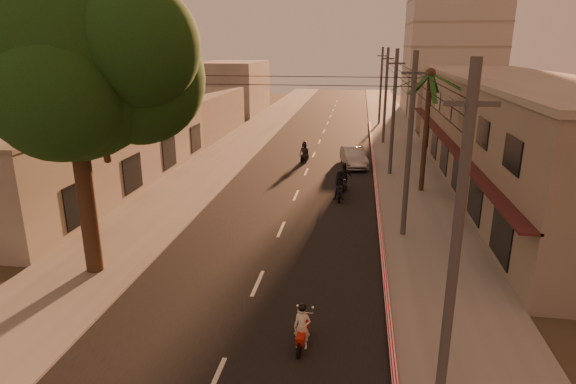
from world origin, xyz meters
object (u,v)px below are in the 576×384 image
scooter_red (302,328)px  scooter_far_a (304,153)px  palm_tree (430,80)px  broadleaf_tree (81,66)px  scooter_mid_b (344,178)px  parked_car (354,157)px  scooter_mid_a (340,186)px

scooter_red → scooter_far_a: (-2.80, 25.23, 0.09)m
palm_tree → scooter_red: (-5.71, -17.98, -6.46)m
broadleaf_tree → scooter_red: 12.52m
scooter_red → scooter_mid_b: bearing=91.5°
palm_tree → parked_car: (-4.49, 6.32, -6.39)m
parked_car → scooter_red: bearing=-103.6°
palm_tree → scooter_far_a: size_ratio=4.75×
scooter_mid_b → parked_car: bearing=85.3°
scooter_mid_b → scooter_far_a: (-3.49, 7.67, -0.06)m
parked_car → scooter_mid_b: bearing=-105.3°
scooter_mid_a → parked_car: size_ratio=0.41×
palm_tree → scooter_mid_b: palm_tree is taller
scooter_red → palm_tree: bearing=76.1°
broadleaf_tree → scooter_mid_b: (9.58, 13.44, -7.63)m
scooter_mid_a → scooter_mid_b: size_ratio=1.02×
scooter_mid_b → scooter_far_a: bearing=114.4°
scooter_red → broadleaf_tree: bearing=158.9°
scooter_far_a → scooter_mid_b: bearing=-51.4°
scooter_mid_a → parked_car: bearing=86.9°
broadleaf_tree → scooter_mid_b: size_ratio=6.29×
broadleaf_tree → scooter_far_a: size_ratio=7.00×
broadleaf_tree → scooter_red: bearing=-24.9°
broadleaf_tree → scooter_far_a: broadleaf_tree is taller
broadleaf_tree → parked_car: broadleaf_tree is taller
palm_tree → scooter_red: palm_tree is taller
broadleaf_tree → scooter_mid_a: bearing=50.3°
broadleaf_tree → scooter_red: broadleaf_tree is taller
scooter_far_a → scooter_mid_a: bearing=-57.1°
scooter_red → scooter_far_a: bearing=100.1°
scooter_red → scooter_mid_a: (0.52, 15.45, 0.18)m
parked_car → scooter_mid_a: bearing=-105.3°
scooter_mid_a → scooter_mid_b: (0.16, 2.11, -0.03)m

